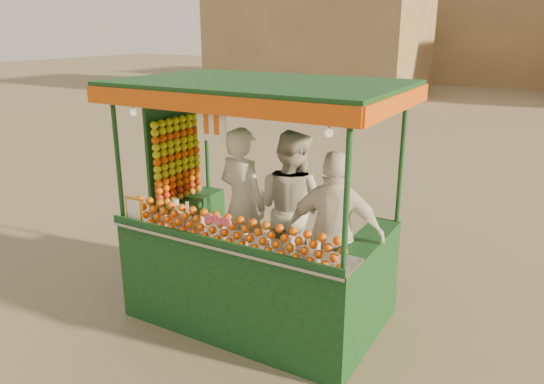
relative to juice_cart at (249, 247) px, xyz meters
The scene contains 7 objects.
ground 0.98m from the juice_cart, ahead, with size 90.00×90.00×0.00m, color #776855.
building_left 21.90m from the juice_cart, 113.10° to the left, with size 10.00×6.00×6.00m, color #A2805C.
building_center 30.20m from the juice_cart, 92.95° to the left, with size 14.00×7.00×7.00m, color #A2805C.
juice_cart is the anchor object (origin of this frame).
vendor_left 0.58m from the juice_cart, 130.81° to the left, with size 0.73×0.55×1.81m.
vendor_middle 0.66m from the juice_cart, 63.54° to the left, with size 0.95×0.79×1.80m.
vendor_right 1.01m from the juice_cart, ahead, with size 1.08×0.65×1.72m.
Camera 1 is at (2.38, -4.46, 3.17)m, focal length 34.22 mm.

